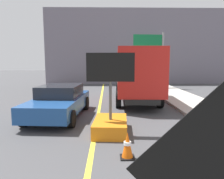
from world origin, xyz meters
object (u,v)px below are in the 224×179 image
at_px(pickup_car, 60,101).
at_px(highway_guide_sign, 154,50).
at_px(box_truck, 136,73).
at_px(traffic_cone_mid_lane, 127,145).
at_px(arrow_board_trailer, 110,119).

bearing_deg(pickup_car, highway_guide_sign, 57.55).
height_order(pickup_car, highway_guide_sign, highway_guide_sign).
height_order(box_truck, pickup_car, box_truck).
height_order(box_truck, traffic_cone_mid_lane, box_truck).
relative_size(pickup_car, highway_guide_sign, 0.92).
bearing_deg(arrow_board_trailer, traffic_cone_mid_lane, -78.49).
bearing_deg(highway_guide_sign, box_truck, -112.08).
relative_size(arrow_board_trailer, pickup_car, 0.59).
relative_size(arrow_board_trailer, traffic_cone_mid_lane, 4.01).
bearing_deg(arrow_board_trailer, highway_guide_sign, 71.19).
bearing_deg(box_truck, traffic_cone_mid_lane, -99.03).
relative_size(arrow_board_trailer, box_truck, 0.34).
xyz_separation_m(arrow_board_trailer, highway_guide_sign, (4.10, 12.02, 2.94)).
relative_size(box_truck, traffic_cone_mid_lane, 11.81).
xyz_separation_m(arrow_board_trailer, pickup_car, (-2.20, 2.12, 0.21)).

